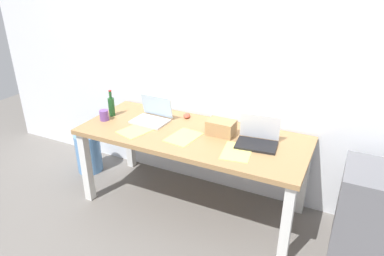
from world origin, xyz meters
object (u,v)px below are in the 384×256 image
at_px(water_cooler_jug, 89,152).
at_px(computer_mouse, 187,116).
at_px(desk, 192,143).
at_px(cardboard_box, 221,128).
at_px(filing_cabinet, 366,213).
at_px(laptop_right, 258,139).
at_px(beer_bottle, 111,106).
at_px(coffee_mug, 104,115).
at_px(laptop_left, 152,116).

bearing_deg(water_cooler_jug, computer_mouse, 11.91).
height_order(desk, water_cooler_jug, desk).
distance_m(cardboard_box, filing_cabinet, 1.25).
xyz_separation_m(computer_mouse, filing_cabinet, (1.59, -0.24, -0.39)).
height_order(laptop_right, beer_bottle, beer_bottle).
height_order(desk, coffee_mug, coffee_mug).
bearing_deg(filing_cabinet, desk, -178.23).
distance_m(laptop_right, coffee_mug, 1.39).
height_order(computer_mouse, filing_cabinet, computer_mouse).
xyz_separation_m(cardboard_box, water_cooler_jug, (-1.47, -0.02, -0.57)).
bearing_deg(laptop_right, filing_cabinet, -0.72).
xyz_separation_m(computer_mouse, water_cooler_jug, (-1.05, -0.22, -0.53)).
bearing_deg(filing_cabinet, coffee_mug, -176.39).
height_order(laptop_left, computer_mouse, laptop_left).
xyz_separation_m(laptop_right, cardboard_box, (-0.32, 0.04, 0.01)).
height_order(computer_mouse, coffee_mug, coffee_mug).
height_order(cardboard_box, coffee_mug, cardboard_box).
distance_m(computer_mouse, filing_cabinet, 1.65).
bearing_deg(desk, cardboard_box, 22.04).
distance_m(laptop_right, computer_mouse, 0.77).
relative_size(laptop_right, filing_cabinet, 0.47).
relative_size(computer_mouse, coffee_mug, 1.05).
xyz_separation_m(desk, laptop_left, (-0.44, 0.08, 0.13)).
distance_m(laptop_left, water_cooler_jug, 0.98).
bearing_deg(laptop_right, desk, -174.34).
bearing_deg(computer_mouse, cardboard_box, -46.99).
bearing_deg(computer_mouse, laptop_left, -161.36).
bearing_deg(desk, laptop_left, 169.66).
distance_m(laptop_right, water_cooler_jug, 1.87).
bearing_deg(computer_mouse, desk, -77.66).
xyz_separation_m(laptop_right, water_cooler_jug, (-1.79, 0.01, -0.56)).
height_order(computer_mouse, water_cooler_jug, computer_mouse).
height_order(laptop_right, coffee_mug, laptop_right).
relative_size(laptop_right, beer_bottle, 1.37).
distance_m(coffee_mug, filing_cabinet, 2.27).
bearing_deg(laptop_right, beer_bottle, -178.64).
bearing_deg(laptop_left, cardboard_box, 0.91).
bearing_deg(computer_mouse, laptop_right, -39.28).
bearing_deg(desk, coffee_mug, -173.35).
relative_size(cardboard_box, coffee_mug, 2.38).
bearing_deg(laptop_left, computer_mouse, 40.41).
distance_m(computer_mouse, cardboard_box, 0.46).
bearing_deg(laptop_left, laptop_right, -1.51).
bearing_deg(beer_bottle, desk, -1.44).
bearing_deg(laptop_right, computer_mouse, 162.48).
bearing_deg(laptop_left, desk, -10.34).
bearing_deg(water_cooler_jug, beer_bottle, -6.21).
xyz_separation_m(desk, cardboard_box, (0.22, 0.09, 0.15)).
xyz_separation_m(laptop_right, coffee_mug, (-1.38, -0.15, -0.00)).
xyz_separation_m(laptop_left, beer_bottle, (-0.40, -0.06, 0.05)).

